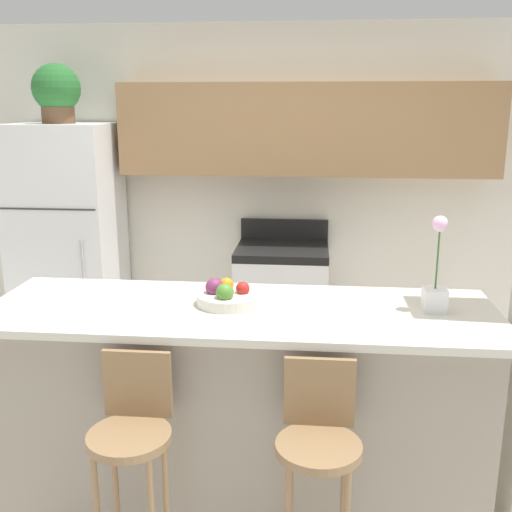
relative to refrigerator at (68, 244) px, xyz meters
name	(u,v)px	position (x,y,z in m)	size (l,w,h in m)	color
ground_plane	(241,509)	(1.56, -1.79, -0.91)	(14.00, 14.00, 0.00)	beige
wall_back	(287,167)	(1.66, 0.31, 0.57)	(5.60, 0.38, 2.55)	silver
counter_bar	(241,412)	(1.56, -1.79, -0.38)	(2.31, 0.76, 1.05)	gray
refrigerator	(68,244)	(0.00, 0.00, 0.00)	(0.75, 0.67, 1.81)	white
stove_range	(282,304)	(1.65, 0.04, -0.45)	(0.69, 0.61, 1.07)	white
bar_stool_left	(132,442)	(1.20, -2.30, -0.24)	(0.33, 0.33, 1.01)	olive
bar_stool_right	(318,452)	(1.92, -2.30, -0.24)	(0.33, 0.33, 1.01)	olive
potted_plant_on_fridge	(56,92)	(0.00, 0.00, 1.13)	(0.35, 0.35, 0.43)	brown
orchid_vase	(436,281)	(2.42, -1.75, 0.29)	(0.10, 0.10, 0.43)	white
fruit_bowl	(227,296)	(1.49, -1.74, 0.19)	(0.30, 0.30, 0.12)	silver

